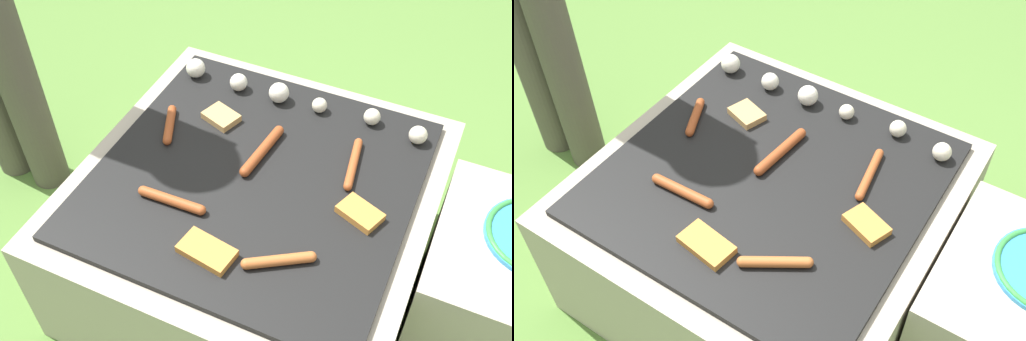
% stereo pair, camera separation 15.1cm
% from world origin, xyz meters
% --- Properties ---
extents(ground_plane, '(14.00, 14.00, 0.00)m').
position_xyz_m(ground_plane, '(0.00, 0.00, 0.00)').
color(ground_plane, '#567F38').
extents(grill, '(0.90, 0.90, 0.42)m').
position_xyz_m(grill, '(0.00, 0.00, 0.21)').
color(grill, '#A89E8C').
rests_on(grill, ground_plane).
extents(side_ledge, '(0.44, 0.44, 0.42)m').
position_xyz_m(side_ledge, '(0.68, 0.06, 0.21)').
color(side_ledge, '#A89E8C').
rests_on(side_ledge, ground_plane).
extents(sausage_front_center, '(0.15, 0.10, 0.03)m').
position_xyz_m(sausage_front_center, '(0.16, -0.22, 0.43)').
color(sausage_front_center, '#B7602D').
rests_on(sausage_front_center, grill).
extents(sausage_back_center, '(0.18, 0.03, 0.03)m').
position_xyz_m(sausage_back_center, '(-0.15, -0.17, 0.43)').
color(sausage_back_center, '#A34C23').
rests_on(sausage_back_center, grill).
extents(sausage_mid_right, '(0.05, 0.19, 0.02)m').
position_xyz_m(sausage_mid_right, '(0.21, 0.13, 0.43)').
color(sausage_mid_right, '#A34C23').
rests_on(sausage_mid_right, grill).
extents(sausage_mid_left, '(0.05, 0.21, 0.03)m').
position_xyz_m(sausage_mid_left, '(-0.02, 0.08, 0.43)').
color(sausage_mid_left, '#93421E').
rests_on(sausage_mid_left, grill).
extents(sausage_front_right, '(0.08, 0.14, 0.02)m').
position_xyz_m(sausage_front_right, '(-0.29, 0.07, 0.43)').
color(sausage_front_right, '#93421E').
rests_on(sausage_front_right, grill).
extents(bread_slice_center, '(0.12, 0.10, 0.02)m').
position_xyz_m(bread_slice_center, '(0.28, -0.02, 0.43)').
color(bread_slice_center, '#D18438').
rests_on(bread_slice_center, grill).
extents(bread_slice_right, '(0.11, 0.10, 0.02)m').
position_xyz_m(bread_slice_right, '(-0.18, 0.16, 0.43)').
color(bread_slice_right, tan).
rests_on(bread_slice_right, grill).
extents(bread_slice_left, '(0.14, 0.09, 0.02)m').
position_xyz_m(bread_slice_left, '(-0.00, -0.27, 0.43)').
color(bread_slice_left, '#D18438').
rests_on(bread_slice_left, grill).
extents(mushroom_row, '(0.73, 0.07, 0.06)m').
position_xyz_m(mushroom_row, '(-0.04, 0.30, 0.44)').
color(mushroom_row, silver).
rests_on(mushroom_row, grill).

